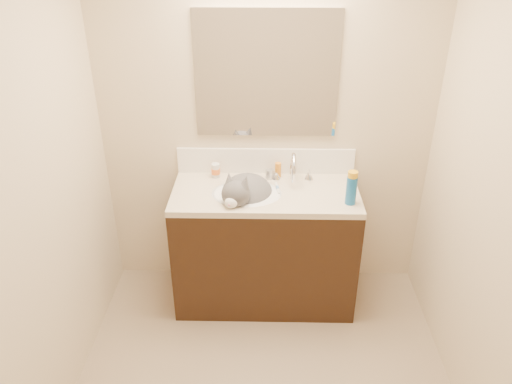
{
  "coord_description": "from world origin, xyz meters",
  "views": [
    {
      "loc": [
        -0.0,
        -1.83,
        2.4
      ],
      "look_at": [
        -0.06,
        0.92,
        0.88
      ],
      "focal_mm": 35.0,
      "sensor_mm": 36.0,
      "label": 1
    }
  ],
  "objects_px": {
    "vanity_cabinet": "(265,249)",
    "basin": "(247,203)",
    "cat": "(245,195)",
    "pill_bottle": "(216,170)",
    "faucet": "(293,170)",
    "amber_bottle": "(278,170)",
    "silver_jar": "(270,174)",
    "spray_can": "(351,190)"
  },
  "relations": [
    {
      "from": "vanity_cabinet",
      "to": "pill_bottle",
      "type": "bearing_deg",
      "value": 150.17
    },
    {
      "from": "basin",
      "to": "faucet",
      "type": "distance_m",
      "value": 0.38
    },
    {
      "from": "amber_bottle",
      "to": "spray_can",
      "type": "distance_m",
      "value": 0.56
    },
    {
      "from": "cat",
      "to": "pill_bottle",
      "type": "height_order",
      "value": "cat"
    },
    {
      "from": "basin",
      "to": "amber_bottle",
      "type": "distance_m",
      "value": 0.33
    },
    {
      "from": "pill_bottle",
      "to": "spray_can",
      "type": "height_order",
      "value": "spray_can"
    },
    {
      "from": "pill_bottle",
      "to": "silver_jar",
      "type": "relative_size",
      "value": 1.54
    },
    {
      "from": "silver_jar",
      "to": "amber_bottle",
      "type": "distance_m",
      "value": 0.06
    },
    {
      "from": "vanity_cabinet",
      "to": "amber_bottle",
      "type": "relative_size",
      "value": 11.69
    },
    {
      "from": "faucet",
      "to": "vanity_cabinet",
      "type": "bearing_deg",
      "value": -142.71
    },
    {
      "from": "faucet",
      "to": "spray_can",
      "type": "relative_size",
      "value": 1.57
    },
    {
      "from": "cat",
      "to": "amber_bottle",
      "type": "bearing_deg",
      "value": 67.36
    },
    {
      "from": "amber_bottle",
      "to": "pill_bottle",
      "type": "bearing_deg",
      "value": -178.62
    },
    {
      "from": "vanity_cabinet",
      "to": "pill_bottle",
      "type": "relative_size",
      "value": 12.31
    },
    {
      "from": "vanity_cabinet",
      "to": "amber_bottle",
      "type": "bearing_deg",
      "value": 67.78
    },
    {
      "from": "vanity_cabinet",
      "to": "amber_bottle",
      "type": "xyz_separation_m",
      "value": [
        0.08,
        0.2,
        0.5
      ]
    },
    {
      "from": "cat",
      "to": "pill_bottle",
      "type": "bearing_deg",
      "value": 154.45
    },
    {
      "from": "faucet",
      "to": "cat",
      "type": "distance_m",
      "value": 0.36
    },
    {
      "from": "vanity_cabinet",
      "to": "cat",
      "type": "distance_m",
      "value": 0.46
    },
    {
      "from": "amber_bottle",
      "to": "faucet",
      "type": "bearing_deg",
      "value": -34.04
    },
    {
      "from": "pill_bottle",
      "to": "faucet",
      "type": "bearing_deg",
      "value": -6.15
    },
    {
      "from": "silver_jar",
      "to": "spray_can",
      "type": "bearing_deg",
      "value": -33.53
    },
    {
      "from": "faucet",
      "to": "pill_bottle",
      "type": "xyz_separation_m",
      "value": [
        -0.52,
        0.06,
        -0.04
      ]
    },
    {
      "from": "faucet",
      "to": "pill_bottle",
      "type": "relative_size",
      "value": 2.87
    },
    {
      "from": "cat",
      "to": "pill_bottle",
      "type": "distance_m",
      "value": 0.3
    },
    {
      "from": "faucet",
      "to": "basin",
      "type": "bearing_deg",
      "value": -150.88
    },
    {
      "from": "basin",
      "to": "silver_jar",
      "type": "height_order",
      "value": "silver_jar"
    },
    {
      "from": "vanity_cabinet",
      "to": "basin",
      "type": "relative_size",
      "value": 2.67
    },
    {
      "from": "faucet",
      "to": "pill_bottle",
      "type": "distance_m",
      "value": 0.52
    },
    {
      "from": "vanity_cabinet",
      "to": "faucet",
      "type": "xyz_separation_m",
      "value": [
        0.18,
        0.14,
        0.54
      ]
    },
    {
      "from": "amber_bottle",
      "to": "silver_jar",
      "type": "bearing_deg",
      "value": -159.45
    },
    {
      "from": "vanity_cabinet",
      "to": "cat",
      "type": "relative_size",
      "value": 2.35
    },
    {
      "from": "silver_jar",
      "to": "amber_bottle",
      "type": "relative_size",
      "value": 0.62
    },
    {
      "from": "cat",
      "to": "faucet",
      "type": "bearing_deg",
      "value": 47.97
    },
    {
      "from": "cat",
      "to": "pill_bottle",
      "type": "xyz_separation_m",
      "value": [
        -0.21,
        0.22,
        0.06
      ]
    },
    {
      "from": "silver_jar",
      "to": "spray_can",
      "type": "distance_m",
      "value": 0.59
    },
    {
      "from": "basin",
      "to": "silver_jar",
      "type": "xyz_separation_m",
      "value": [
        0.15,
        0.21,
        0.1
      ]
    },
    {
      "from": "pill_bottle",
      "to": "spray_can",
      "type": "bearing_deg",
      "value": -21.52
    },
    {
      "from": "basin",
      "to": "pill_bottle",
      "type": "height_order",
      "value": "pill_bottle"
    },
    {
      "from": "vanity_cabinet",
      "to": "cat",
      "type": "xyz_separation_m",
      "value": [
        -0.13,
        -0.02,
        0.44
      ]
    },
    {
      "from": "pill_bottle",
      "to": "silver_jar",
      "type": "height_order",
      "value": "pill_bottle"
    },
    {
      "from": "cat",
      "to": "spray_can",
      "type": "bearing_deg",
      "value": 10.07
    }
  ]
}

